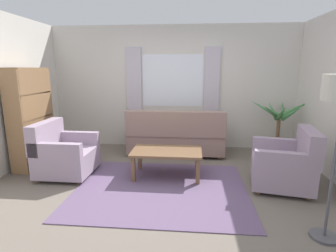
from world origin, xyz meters
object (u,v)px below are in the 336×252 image
at_px(armchair_left, 64,154).
at_px(coffee_table, 167,154).
at_px(potted_plant, 278,133).
at_px(bookshelf, 34,123).
at_px(armchair_right, 286,164).
at_px(couch, 176,136).

distance_m(armchair_left, coffee_table, 1.67).
xyz_separation_m(potted_plant, bookshelf, (-4.48, -0.92, 0.31)).
bearing_deg(potted_plant, armchair_left, -160.38).
xyz_separation_m(armchair_left, coffee_table, (1.67, 0.08, 0.03)).
bearing_deg(potted_plant, bookshelf, -168.36).
xyz_separation_m(armchair_left, bookshelf, (-0.71, 0.42, 0.42)).
distance_m(armchair_right, bookshelf, 4.20).
height_order(couch, coffee_table, couch).
bearing_deg(potted_plant, couch, -176.91).
height_order(armchair_right, coffee_table, armchair_right).
bearing_deg(potted_plant, coffee_table, -148.86).
relative_size(armchair_right, bookshelf, 0.57).
bearing_deg(couch, armchair_left, 35.20).
bearing_deg(armchair_right, bookshelf, -87.38).
bearing_deg(couch, coffee_table, 86.18).
bearing_deg(armchair_right, armchair_left, -82.10).
xyz_separation_m(armchair_left, potted_plant, (3.77, 1.34, 0.11)).
height_order(armchair_left, potted_plant, potted_plant).
height_order(armchair_left, bookshelf, bookshelf).
bearing_deg(armchair_right, coffee_table, -87.12).
bearing_deg(couch, armchair_right, 140.29).
xyz_separation_m(coffee_table, potted_plant, (2.09, 1.27, 0.08)).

